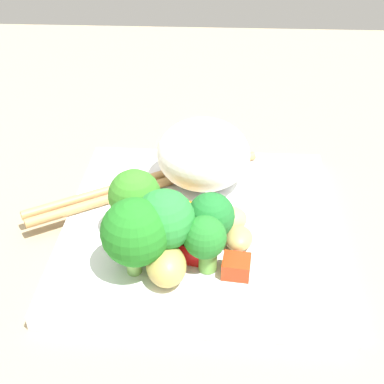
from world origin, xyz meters
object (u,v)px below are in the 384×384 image
rice_mound (203,154)px  carrot_slice_2 (158,214)px  square_plate (201,227)px  broccoli_floret_3 (135,198)px  chopstick_pair (147,183)px

rice_mound → carrot_slice_2: size_ratio=3.45×
square_plate → rice_mound: bearing=90.7°
square_plate → broccoli_floret_3: broccoli_floret_3 is taller
broccoli_floret_3 → square_plate: bearing=20.7°
square_plate → rice_mound: (-0.08, 6.10, 3.77)cm
broccoli_floret_3 → chopstick_pair: size_ratio=0.29×
rice_mound → carrot_slice_2: rice_mound is taller
square_plate → carrot_slice_2: 3.88cm
carrot_slice_2 → chopstick_pair: chopstick_pair is taller
square_plate → carrot_slice_2: carrot_slice_2 is taller
rice_mound → broccoli_floret_3: size_ratio=1.42×
broccoli_floret_3 → carrot_slice_2: size_ratio=2.44×
broccoli_floret_3 → carrot_slice_2: (1.51, 2.42, -3.42)cm
square_plate → rice_mound: 7.17cm
square_plate → carrot_slice_2: bearing=173.3°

